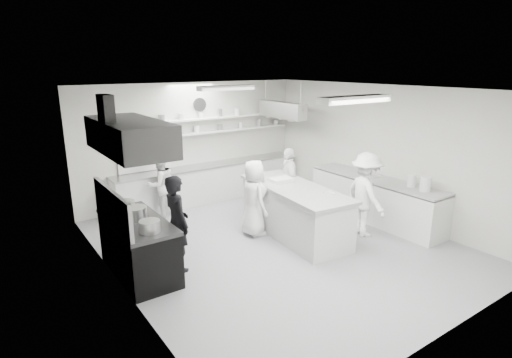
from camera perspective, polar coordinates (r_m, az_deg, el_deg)
floor at (r=8.27m, az=2.80°, el=-9.01°), size 6.00×7.00×0.02m
ceiling at (r=7.53m, az=3.10°, el=12.36°), size 6.00×7.00×0.02m
wall_back at (r=10.68m, az=-8.68°, el=5.00°), size 6.00×0.04×3.00m
wall_front at (r=5.57m, az=25.71°, el=-6.31°), size 6.00×0.04×3.00m
wall_left at (r=6.44m, az=-18.67°, el=-2.70°), size 0.04×7.00×3.00m
wall_right at (r=9.85m, az=16.89°, el=3.61°), size 0.04×7.00×3.00m
stove at (r=7.28m, az=-15.83°, el=-9.20°), size 0.80×1.80×0.90m
exhaust_hood at (r=6.73m, az=-17.02°, el=5.67°), size 0.85×2.00×0.50m
back_counter at (r=10.79m, az=-6.32°, el=-0.49°), size 5.00×0.60×0.92m
shelf_lower at (r=10.85m, az=-5.10°, el=6.62°), size 4.20×0.26×0.04m
shelf_upper at (r=10.80m, az=-5.14°, el=8.45°), size 4.20×0.26×0.04m
pass_through_window at (r=10.18m, az=-15.19°, el=3.82°), size 1.30×0.04×1.00m
wall_clock at (r=10.60m, az=-7.81°, el=10.14°), size 0.32×0.05×0.32m
right_counter at (r=9.72m, az=16.05°, el=-2.77°), size 0.74×3.30×0.94m
pot_rack at (r=10.70m, az=3.60°, el=9.50°), size 0.30×1.60×0.40m
light_fixture_front at (r=6.22m, az=13.52°, el=10.64°), size 1.30×0.25×0.10m
light_fixture_rear at (r=9.02m, az=-4.12°, el=12.43°), size 1.30×0.25×0.10m
prep_island at (r=8.58m, az=5.32°, el=-4.54°), size 1.23×2.73×0.98m
stove_pot at (r=7.09m, az=-16.26°, el=-4.76°), size 0.37×0.37×0.26m
cook_stove at (r=7.14m, az=-10.84°, el=-6.01°), size 0.40×0.61×1.67m
cook_back at (r=9.74m, az=-13.01°, el=-0.77°), size 0.82×0.68×1.51m
cook_island_left at (r=8.45m, az=-0.29°, el=-2.64°), size 0.61×0.83×1.57m
cook_island_right at (r=9.56m, az=4.52°, el=-0.43°), size 0.77×1.02×1.60m
cook_right at (r=8.70m, az=14.91°, el=-2.09°), size 0.90×1.25×1.74m
bowl_island_a at (r=8.92m, az=3.52°, el=-0.22°), size 0.29×0.29×0.06m
bowl_island_b at (r=8.07m, az=10.03°, el=-2.13°), size 0.26×0.26×0.07m
bowl_right at (r=9.73m, az=16.21°, el=0.29°), size 0.27×0.27×0.05m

